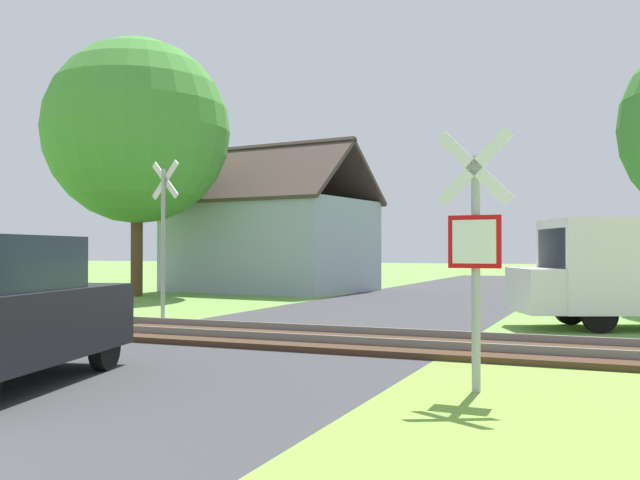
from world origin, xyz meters
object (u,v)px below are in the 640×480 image
stop_sign_near (475,245)px  house (272,241)px  crossing_sign_far (164,229)px  tree_left (137,132)px

stop_sign_near → house: house is taller
crossing_sign_far → house: bearing=119.3°
crossing_sign_far → house: 11.97m
house → tree_left: tree_left is taller
crossing_sign_far → tree_left: bearing=145.4°
tree_left → house: bearing=58.9°
stop_sign_near → tree_left: bearing=-39.3°
stop_sign_near → house: bearing=-54.9°
crossing_sign_far → house: (-3.04, 11.57, -0.15)m
stop_sign_near → house: size_ratio=0.37×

